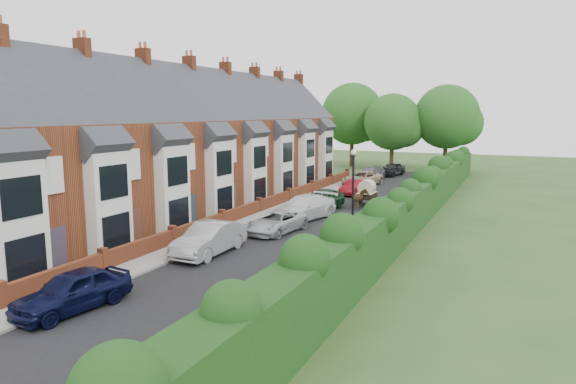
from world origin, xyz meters
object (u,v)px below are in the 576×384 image
at_px(lamppost, 353,185).
at_px(car_red, 355,187).
at_px(car_beige, 362,178).
at_px(horse, 360,200).
at_px(car_silver_b, 276,222).
at_px(car_green, 321,200).
at_px(car_black, 392,169).
at_px(car_grey, 369,174).
at_px(car_white, 304,208).
at_px(car_silver_a, 209,239).
at_px(car_navy, 72,291).
at_px(horse_cart, 367,191).

height_order(lamppost, car_red, lamppost).
height_order(car_beige, horse, horse).
xyz_separation_m(car_silver_b, horse, (2.39, 9.12, 0.10)).
bearing_deg(car_green, car_silver_b, -81.02).
relative_size(lamppost, car_black, 1.19).
bearing_deg(car_grey, car_green, -74.23).
bearing_deg(car_white, car_silver_a, -81.71).
bearing_deg(car_beige, car_silver_b, -74.71).
relative_size(car_navy, car_grey, 0.91).
xyz_separation_m(car_green, horse_cart, (2.43, 3.40, 0.34)).
relative_size(car_silver_a, car_grey, 1.01).
height_order(car_silver_a, car_red, car_silver_a).
distance_m(car_green, car_black, 22.40).
relative_size(car_red, horse, 2.25).
bearing_deg(horse_cart, car_white, -109.35).
height_order(car_green, car_beige, car_green).
bearing_deg(lamppost, horse_cart, 102.29).
distance_m(car_grey, horse, 16.45).
bearing_deg(car_silver_a, car_black, 88.17).
relative_size(car_silver_b, horse, 2.64).
bearing_deg(car_grey, horse, -65.35).
height_order(car_silver_b, car_beige, car_beige).
relative_size(lamppost, horse, 2.97).
relative_size(car_navy, car_green, 0.93).
xyz_separation_m(car_silver_a, car_white, (1.02, 9.80, -0.01)).
distance_m(car_navy, car_beige, 35.00).
bearing_deg(car_silver_a, car_beige, 89.50).
distance_m(car_silver_a, car_white, 9.85).
xyz_separation_m(car_black, horse_cart, (2.52, -19.00, 0.40)).
distance_m(car_navy, car_silver_a, 8.31).
relative_size(car_silver_b, horse_cart, 1.66).
distance_m(car_silver_b, car_grey, 25.17).
bearing_deg(car_silver_b, car_black, 97.24).
distance_m(car_beige, car_black, 8.95).
height_order(car_navy, car_grey, car_navy).
relative_size(car_navy, horse_cart, 1.58).
height_order(car_red, horse_cart, horse_cart).
height_order(car_navy, car_white, car_white).
bearing_deg(car_silver_a, horse, 76.57).
distance_m(lamppost, car_silver_a, 7.98).
bearing_deg(car_silver_b, car_grey, 100.13).
relative_size(car_beige, horse_cart, 1.84).
distance_m(lamppost, car_red, 17.51).
height_order(lamppost, car_green, lamppost).
bearing_deg(lamppost, car_grey, 103.73).
bearing_deg(horse_cart, lamppost, -77.71).
distance_m(car_silver_b, car_red, 15.56).
relative_size(lamppost, car_red, 1.32).
bearing_deg(car_beige, car_grey, 108.40).
bearing_deg(car_grey, horse_cart, -63.66).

